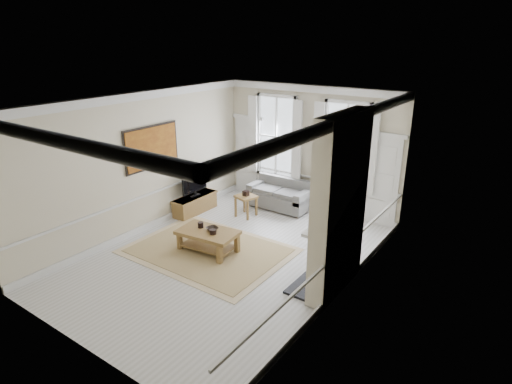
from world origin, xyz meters
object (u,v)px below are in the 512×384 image
Objects in this scene: sofa at (281,196)px; tv_stand at (195,204)px; side_table at (246,200)px; coffee_table at (208,234)px.

sofa is 2.40m from tv_stand.
sofa reaches higher than tv_stand.
tv_stand is (-1.74, -1.65, -0.11)m from sofa.
side_table is at bearing 24.25° from tv_stand.
side_table is (-0.43, -1.06, 0.12)m from sofa.
sofa is 1.28× the size of tv_stand.
coffee_table is (0.49, -2.11, -0.06)m from side_table.
side_table is at bearing 96.82° from coffee_table.
side_table is 0.42× the size of coffee_table.
tv_stand is at bearing 133.52° from coffee_table.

